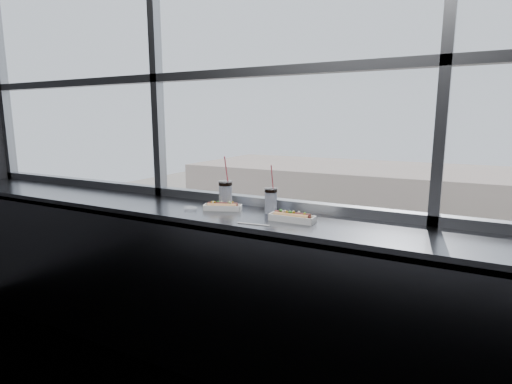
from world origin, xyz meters
The scene contains 22 objects.
wall_back_lower centered at (0.00, 1.50, 0.55)m, with size 6.00×6.00×0.00m, color black.
window_glass centered at (0.00, 1.52, 2.30)m, with size 6.00×6.00×0.00m, color silver.
window_mullions centered at (0.00, 1.50, 2.30)m, with size 6.00×0.08×2.40m, color gray, non-canonical shape.
counter centered at (0.00, 1.23, 1.07)m, with size 6.00×0.55×0.06m, color gray.
counter_fascia centered at (0.00, 0.97, 0.55)m, with size 6.00×0.04×1.04m, color gray.
hotdog_tray_left centered at (-0.26, 1.26, 1.12)m, with size 0.26×0.17×0.06m.
hotdog_tray_right centered at (0.26, 1.20, 1.13)m, with size 0.27×0.09×0.07m.
soda_cup_left centered at (-0.28, 1.32, 1.20)m, with size 0.10×0.10×0.36m.
soda_cup_right centered at (0.06, 1.33, 1.19)m, with size 0.09×0.09×0.31m.
loose_straw centered at (0.09, 1.02, 1.10)m, with size 0.01×0.01×0.20m, color white.
wrapper centered at (-0.46, 1.17, 1.11)m, with size 0.10×0.07×0.02m, color silver.
plaza_ground centered at (0.00, 45.00, -11.00)m, with size 120.00×120.00×0.00m, color #A5988A.
street_asphalt centered at (0.00, 21.50, -10.97)m, with size 80.00×10.00×0.06m, color black.
far_sidewalk centered at (0.00, 29.50, -10.98)m, with size 80.00×6.00×0.04m, color #A5988A.
far_building centered at (0.00, 39.50, -7.00)m, with size 50.00×14.00×8.00m, color #C0A899.
car_near_b centered at (-7.76, 17.50, -9.83)m, with size 6.69×2.79×2.23m, color black.
car_near_c centered at (-1.01, 17.50, -9.87)m, with size 6.41×2.67×2.14m, color #5F2F15.
car_near_a centered at (-15.36, 17.50, -9.91)m, with size 6.17×2.57×2.06m, color #AFAFAF.
pedestrian_b centered at (-2.66, 30.23, -9.89)m, with size 0.95×0.72×2.15m, color #66605B.
pedestrian_a centered at (-6.80, 29.12, -9.85)m, with size 0.99×0.74×2.22m, color #66605B.
tree_left centered at (-9.87, 29.50, -7.52)m, with size 3.28×3.28×5.13m.
tree_center centered at (1.30, 29.50, -7.87)m, with size 2.95×2.95×4.61m.
Camera 1 is at (1.14, -0.92, 1.69)m, focal length 28.00 mm.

